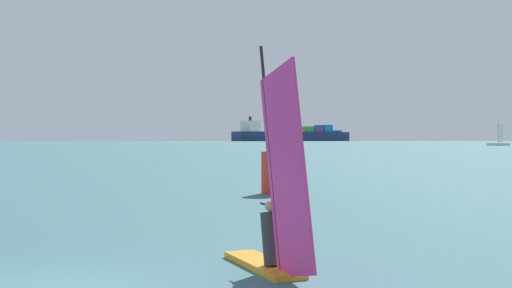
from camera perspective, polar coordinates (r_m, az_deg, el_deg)
The scene contains 4 objects.
windsurfer at distance 11.19m, azimuth 1.73°, elevation -6.60°, with size 2.13×2.91×4.22m.
cargo_ship at distance 880.44m, azimuth 3.34°, elevation 0.87°, with size 158.18×135.60×33.96m.
channel_buoy at distance 27.41m, azimuth 1.82°, elevation -2.37°, with size 1.27×1.27×2.38m.
small_sailboat at distance 258.72m, azimuth 21.49°, elevation 0.04°, with size 8.59×3.76×9.72m.
Camera 1 is at (4.93, -8.84, 2.42)m, focal length 43.25 mm.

